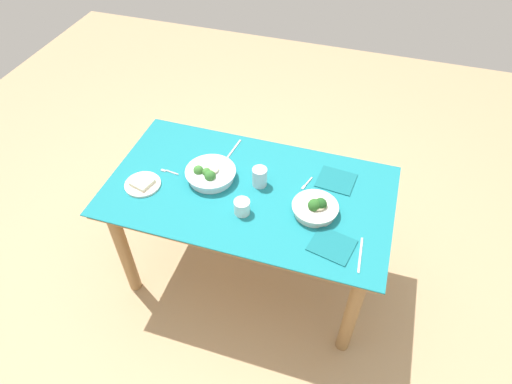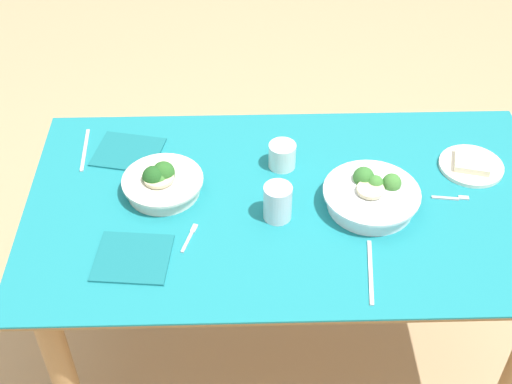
% 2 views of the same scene
% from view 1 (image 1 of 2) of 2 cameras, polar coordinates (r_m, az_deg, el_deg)
% --- Properties ---
extents(ground_plane, '(6.00, 6.00, 0.00)m').
position_cam_1_polar(ground_plane, '(2.80, -0.75, -10.10)').
color(ground_plane, tan).
extents(dining_table, '(1.45, 0.81, 0.72)m').
position_cam_1_polar(dining_table, '(2.33, -0.89, -1.75)').
color(dining_table, '#197A84').
rests_on(dining_table, ground_plane).
extents(broccoli_bowl_far, '(0.22, 0.22, 0.09)m').
position_cam_1_polar(broccoli_bowl_far, '(2.13, 7.67, -2.01)').
color(broccoli_bowl_far, silver).
rests_on(broccoli_bowl_far, dining_table).
extents(broccoli_bowl_near, '(0.26, 0.26, 0.09)m').
position_cam_1_polar(broccoli_bowl_near, '(2.29, -5.91, 2.30)').
color(broccoli_bowl_near, white).
rests_on(broccoli_bowl_near, dining_table).
extents(bread_side_plate, '(0.18, 0.18, 0.03)m').
position_cam_1_polar(bread_side_plate, '(2.33, -14.37, 1.04)').
color(bread_side_plate, silver).
rests_on(bread_side_plate, dining_table).
extents(water_glass_center, '(0.08, 0.08, 0.08)m').
position_cam_1_polar(water_glass_center, '(2.11, -1.81, -1.93)').
color(water_glass_center, silver).
rests_on(water_glass_center, dining_table).
extents(water_glass_side, '(0.08, 0.08, 0.10)m').
position_cam_1_polar(water_glass_side, '(2.24, 0.47, 1.95)').
color(water_glass_side, silver).
rests_on(water_glass_side, dining_table).
extents(fork_by_far_bowl, '(0.04, 0.10, 0.00)m').
position_cam_1_polar(fork_by_far_bowl, '(2.29, 6.51, 1.06)').
color(fork_by_far_bowl, '#B7B7BC').
rests_on(fork_by_far_bowl, dining_table).
extents(fork_by_near_bowl, '(0.10, 0.02, 0.00)m').
position_cam_1_polar(fork_by_near_bowl, '(2.38, -11.16, 2.54)').
color(fork_by_near_bowl, '#B7B7BC').
rests_on(fork_by_near_bowl, dining_table).
extents(table_knife_left, '(0.02, 0.19, 0.00)m').
position_cam_1_polar(table_knife_left, '(2.03, 13.25, -7.87)').
color(table_knife_left, '#B7B7BC').
rests_on(table_knife_left, dining_table).
extents(table_knife_right, '(0.03, 0.21, 0.00)m').
position_cam_1_polar(table_knife_right, '(2.47, -3.05, 5.30)').
color(table_knife_right, '#B7B7BC').
rests_on(table_knife_right, dining_table).
extents(napkin_folded_upper, '(0.22, 0.20, 0.01)m').
position_cam_1_polar(napkin_folded_upper, '(2.04, 9.73, -6.76)').
color(napkin_folded_upper, '#156870').
rests_on(napkin_folded_upper, dining_table).
extents(napkin_folded_lower, '(0.20, 0.18, 0.01)m').
position_cam_1_polar(napkin_folded_lower, '(2.33, 10.25, 1.48)').
color(napkin_folded_lower, '#156870').
rests_on(napkin_folded_lower, dining_table).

